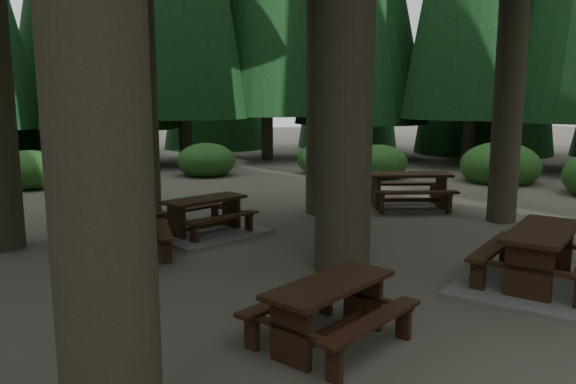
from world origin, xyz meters
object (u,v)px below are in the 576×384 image
object	(u,v)px
picnic_table_a	(540,266)
picnic_table_c	(205,222)
picnic_table_b	(129,228)
picnic_table_d	(409,185)
picnic_table_e	(330,303)

from	to	relation	value
picnic_table_a	picnic_table_c	size ratio (longest dim) A/B	1.21
picnic_table_b	picnic_table_c	distance (m)	1.83
picnic_table_c	picnic_table_b	bearing A→B (deg)	-169.33
picnic_table_a	picnic_table_d	distance (m)	5.67
picnic_table_b	picnic_table_e	world-z (taller)	picnic_table_b
picnic_table_c	picnic_table_a	bearing A→B (deg)	-75.96
picnic_table_d	picnic_table_e	bearing A→B (deg)	-110.18
picnic_table_d	picnic_table_e	world-z (taller)	picnic_table_d
picnic_table_a	picnic_table_d	size ratio (longest dim) A/B	1.34
picnic_table_a	picnic_table_b	bearing A→B (deg)	110.47
picnic_table_c	picnic_table_e	world-z (taller)	picnic_table_c
picnic_table_a	picnic_table_e	xyz separation A→B (m)	(-3.52, -0.62, 0.17)
picnic_table_a	picnic_table_c	distance (m)	5.93
picnic_table_c	picnic_table_d	world-z (taller)	picnic_table_d
picnic_table_c	picnic_table_d	size ratio (longest dim) A/B	1.10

